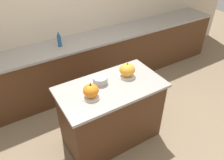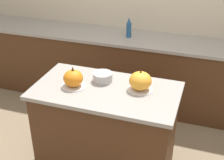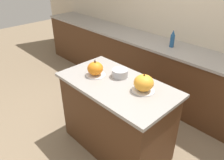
{
  "view_description": "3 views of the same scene",
  "coord_description": "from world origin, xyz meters",
  "px_view_note": "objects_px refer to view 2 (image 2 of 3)",
  "views": [
    {
      "loc": [
        -1.05,
        -1.74,
        2.44
      ],
      "look_at": [
        0.04,
        0.04,
        0.94
      ],
      "focal_mm": 35.0,
      "sensor_mm": 36.0,
      "label": 1
    },
    {
      "loc": [
        0.8,
        -2.2,
        2.23
      ],
      "look_at": [
        0.07,
        -0.03,
        1.0
      ],
      "focal_mm": 50.0,
      "sensor_mm": 36.0,
      "label": 2
    },
    {
      "loc": [
        1.37,
        -1.38,
        2.03
      ],
      "look_at": [
        -0.03,
        -0.04,
        0.92
      ],
      "focal_mm": 35.0,
      "sensor_mm": 36.0,
      "label": 3
    }
  ],
  "objects_px": {
    "bottle_tall": "(129,28)",
    "mixing_bowl": "(103,77)",
    "pumpkin_cake_left": "(73,79)",
    "pumpkin_cake_right": "(140,81)"
  },
  "relations": [
    {
      "from": "bottle_tall",
      "to": "mixing_bowl",
      "type": "bearing_deg",
      "value": -85.95
    },
    {
      "from": "pumpkin_cake_left",
      "to": "pumpkin_cake_right",
      "type": "xyz_separation_m",
      "value": [
        0.57,
        0.13,
        0.01
      ]
    },
    {
      "from": "pumpkin_cake_right",
      "to": "mixing_bowl",
      "type": "relative_size",
      "value": 1.28
    },
    {
      "from": "pumpkin_cake_right",
      "to": "bottle_tall",
      "type": "height_order",
      "value": "bottle_tall"
    },
    {
      "from": "pumpkin_cake_left",
      "to": "pumpkin_cake_right",
      "type": "distance_m",
      "value": 0.58
    },
    {
      "from": "mixing_bowl",
      "to": "bottle_tall",
      "type": "bearing_deg",
      "value": 94.05
    },
    {
      "from": "pumpkin_cake_right",
      "to": "mixing_bowl",
      "type": "distance_m",
      "value": 0.36
    },
    {
      "from": "pumpkin_cake_left",
      "to": "pumpkin_cake_right",
      "type": "height_order",
      "value": "pumpkin_cake_right"
    },
    {
      "from": "pumpkin_cake_left",
      "to": "bottle_tall",
      "type": "relative_size",
      "value": 0.9
    },
    {
      "from": "bottle_tall",
      "to": "pumpkin_cake_right",
      "type": "bearing_deg",
      "value": -69.5
    }
  ]
}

